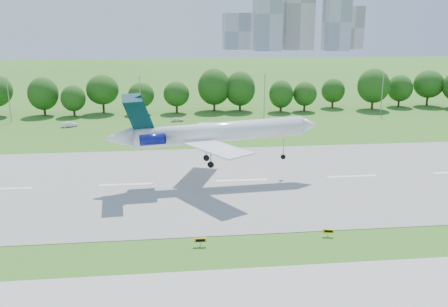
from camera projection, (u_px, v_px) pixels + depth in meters
ground at (271, 242)px, 63.34m from camera, size 600.00×600.00×0.00m
runway at (242, 180)px, 87.29m from camera, size 400.00×45.00×0.08m
tree_line at (209, 91)px, 149.91m from camera, size 288.40×8.40×10.40m
light_poles at (203, 96)px, 140.01m from camera, size 175.90×0.25×12.19m
skyline at (293, 15)px, 440.78m from camera, size 127.00×52.00×80.00m
airliner at (209, 132)px, 84.17m from camera, size 36.75×26.66×12.33m
taxi_sign_centre at (200, 240)px, 61.97m from camera, size 1.60×0.26×1.12m
taxi_sign_right at (328, 231)px, 64.81m from camera, size 1.44×0.48×1.01m
service_vehicle_a at (69, 124)px, 130.26m from camera, size 4.32×2.94×1.35m
service_vehicle_b at (177, 120)px, 136.98m from camera, size 3.62×1.95×1.17m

